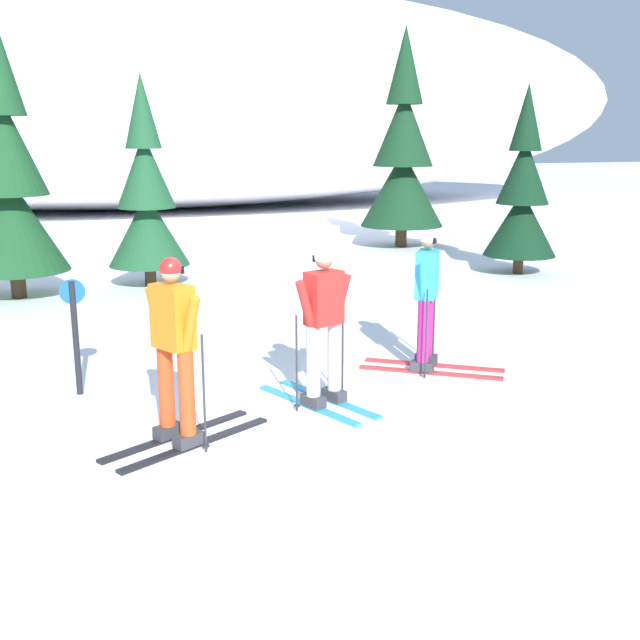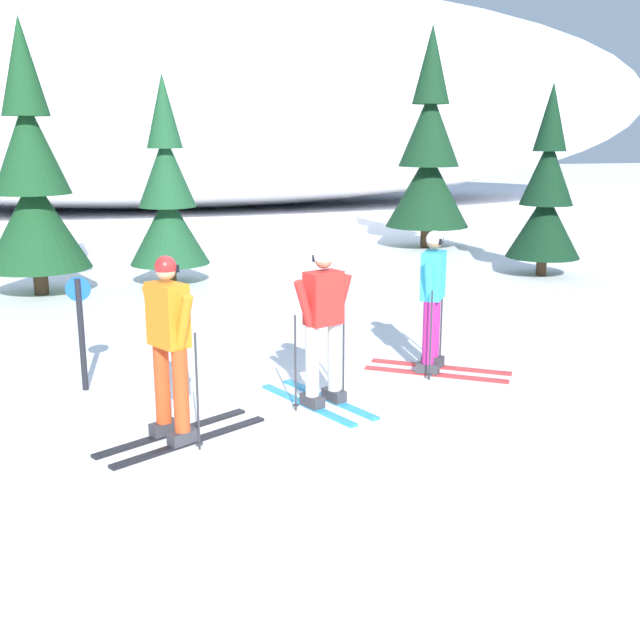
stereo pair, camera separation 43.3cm
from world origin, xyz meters
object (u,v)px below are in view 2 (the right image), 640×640
Objects in this scene: skier_cyan_jacket at (433,299)px; trail_marker_post at (81,326)px; pine_tree_far_right at (546,197)px; pine_tree_center_right at (429,157)px; skier_red_jacket at (323,325)px; pine_tree_far_left at (32,183)px; pine_tree_center_left at (167,198)px; skier_orange_jacket at (170,347)px.

trail_marker_post is (-4.18, 0.42, -0.16)m from skier_cyan_jacket.
pine_tree_center_right is at bearing 99.20° from pine_tree_far_right.
pine_tree_far_left reaches higher than skier_red_jacket.
pine_tree_center_right is at bearing 25.19° from pine_tree_center_left.
pine_tree_far_right is at bearing 29.35° from trail_marker_post.
skier_orange_jacket is at bearing -157.01° from skier_cyan_jacket.
skier_orange_jacket is at bearing -123.49° from pine_tree_center_right.
trail_marker_post is (-9.12, -5.13, -0.88)m from pine_tree_far_right.
pine_tree_far_right is (6.58, 6.38, 0.73)m from skier_red_jacket.
trail_marker_post is at bearing 174.27° from skier_cyan_jacket.
pine_tree_center_left is at bearing 171.07° from pine_tree_far_right.
pine_tree_far_left is 10.00m from pine_tree_center_right.
trail_marker_post is (-8.40, -9.56, -1.56)m from pine_tree_center_right.
pine_tree_center_left is 3.01× the size of trail_marker_post.
skier_red_jacket is at bearing -64.35° from pine_tree_far_left.
skier_orange_jacket is (-3.31, -1.41, 0.03)m from skier_cyan_jacket.
pine_tree_far_right is (10.02, -0.77, -0.41)m from pine_tree_far_left.
pine_tree_center_right is at bearing 61.51° from skier_red_jacket.
trail_marker_post is (0.90, -5.90, -1.29)m from pine_tree_far_left.
trail_marker_post is at bearing 153.76° from skier_red_jacket.
skier_red_jacket is (-1.65, -0.83, -0.02)m from skier_cyan_jacket.
skier_orange_jacket is 0.46× the size of pine_tree_far_right.
pine_tree_center_right reaches higher than pine_tree_center_left.
skier_cyan_jacket is 4.21m from trail_marker_post.
pine_tree_far_right is 2.93× the size of trail_marker_post.
pine_tree_center_right is (5.87, 10.81, 1.41)m from skier_red_jacket.
skier_orange_jacket is at bearing -139.88° from pine_tree_far_right.
skier_cyan_jacket is 0.36× the size of pine_tree_far_left.
skier_cyan_jacket is 1.84m from skier_red_jacket.
trail_marker_post is at bearing -103.51° from pine_tree_center_left.
pine_tree_far_right is at bearing -8.93° from pine_tree_center_left.
skier_orange_jacket is 13.72m from pine_tree_center_right.
skier_orange_jacket is 10.81m from pine_tree_far_right.
pine_tree_far_left is (-5.08, 6.32, 1.13)m from skier_cyan_jacket.
pine_tree_center_left reaches higher than skier_cyan_jacket.
skier_red_jacket is (1.67, 0.58, -0.04)m from skier_orange_jacket.
pine_tree_center_left reaches higher than trail_marker_post.
skier_red_jacket is at bearing -153.23° from skier_cyan_jacket.
pine_tree_center_left is at bearing 76.49° from trail_marker_post.
pine_tree_far_left is 1.25× the size of pine_tree_far_right.
skier_red_jacket is at bearing -135.91° from pine_tree_far_right.
pine_tree_far_right is 10.50m from trail_marker_post.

